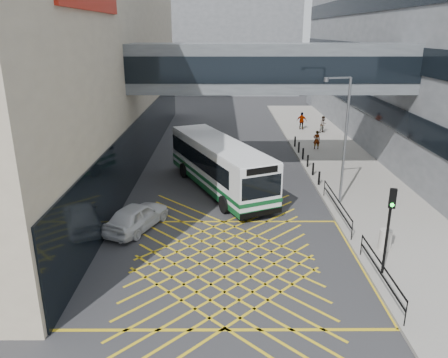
{
  "coord_description": "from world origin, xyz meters",
  "views": [
    {
      "loc": [
        -0.07,
        -17.02,
        9.74
      ],
      "look_at": [
        0.0,
        4.0,
        2.6
      ],
      "focal_mm": 35.0,
      "sensor_mm": 36.0,
      "label": 1
    }
  ],
  "objects_px": {
    "car_silver": "(228,156)",
    "pedestrian_b": "(323,124)",
    "litter_bin": "(385,240)",
    "traffic_light": "(390,219)",
    "street_lamp": "(343,134)",
    "pedestrian_a": "(317,140)",
    "car_white": "(137,216)",
    "car_dark": "(233,180)",
    "bus": "(218,164)",
    "pedestrian_c": "(302,121)"
  },
  "relations": [
    {
      "from": "car_silver",
      "to": "pedestrian_b",
      "type": "bearing_deg",
      "value": -154.85
    },
    {
      "from": "car_silver",
      "to": "litter_bin",
      "type": "bearing_deg",
      "value": 94.52
    },
    {
      "from": "traffic_light",
      "to": "street_lamp",
      "type": "relative_size",
      "value": 0.52
    },
    {
      "from": "pedestrian_a",
      "to": "traffic_light",
      "type": "bearing_deg",
      "value": 86.94
    },
    {
      "from": "car_silver",
      "to": "traffic_light",
      "type": "bearing_deg",
      "value": 88.99
    },
    {
      "from": "traffic_light",
      "to": "pedestrian_a",
      "type": "bearing_deg",
      "value": 100.7
    },
    {
      "from": "car_silver",
      "to": "pedestrian_a",
      "type": "distance_m",
      "value": 8.51
    },
    {
      "from": "car_white",
      "to": "car_dark",
      "type": "xyz_separation_m",
      "value": [
        5.1,
        5.65,
        0.01
      ]
    },
    {
      "from": "bus",
      "to": "litter_bin",
      "type": "height_order",
      "value": "bus"
    },
    {
      "from": "bus",
      "to": "car_white",
      "type": "bearing_deg",
      "value": -148.31
    },
    {
      "from": "bus",
      "to": "car_white",
      "type": "height_order",
      "value": "bus"
    },
    {
      "from": "car_dark",
      "to": "traffic_light",
      "type": "distance_m",
      "value": 12.14
    },
    {
      "from": "bus",
      "to": "traffic_light",
      "type": "relative_size",
      "value": 2.98
    },
    {
      "from": "bus",
      "to": "pedestrian_a",
      "type": "relative_size",
      "value": 7.13
    },
    {
      "from": "pedestrian_c",
      "to": "pedestrian_b",
      "type": "bearing_deg",
      "value": 160.79
    },
    {
      "from": "car_dark",
      "to": "street_lamp",
      "type": "xyz_separation_m",
      "value": [
        6.05,
        -2.51,
        3.57
      ]
    },
    {
      "from": "pedestrian_a",
      "to": "pedestrian_c",
      "type": "xyz_separation_m",
      "value": [
        0.09,
        7.85,
        0.08
      ]
    },
    {
      "from": "bus",
      "to": "car_white",
      "type": "xyz_separation_m",
      "value": [
        -4.16,
        -6.08,
        -0.98
      ]
    },
    {
      "from": "car_silver",
      "to": "pedestrian_a",
      "type": "xyz_separation_m",
      "value": [
        7.58,
        3.85,
        0.33
      ]
    },
    {
      "from": "car_white",
      "to": "pedestrian_b",
      "type": "relative_size",
      "value": 2.77
    },
    {
      "from": "bus",
      "to": "pedestrian_c",
      "type": "xyz_separation_m",
      "value": [
        8.36,
        17.31,
        -0.66
      ]
    },
    {
      "from": "car_white",
      "to": "pedestrian_c",
      "type": "relative_size",
      "value": 2.59
    },
    {
      "from": "litter_bin",
      "to": "pedestrian_c",
      "type": "bearing_deg",
      "value": 88.64
    },
    {
      "from": "litter_bin",
      "to": "pedestrian_b",
      "type": "xyz_separation_m",
      "value": [
        2.5,
        24.48,
        0.33
      ]
    },
    {
      "from": "litter_bin",
      "to": "pedestrian_c",
      "type": "height_order",
      "value": "pedestrian_c"
    },
    {
      "from": "car_dark",
      "to": "pedestrian_a",
      "type": "height_order",
      "value": "pedestrian_a"
    },
    {
      "from": "bus",
      "to": "car_silver",
      "type": "distance_m",
      "value": 5.75
    },
    {
      "from": "car_silver",
      "to": "pedestrian_c",
      "type": "bearing_deg",
      "value": -144.99
    },
    {
      "from": "car_dark",
      "to": "litter_bin",
      "type": "height_order",
      "value": "car_dark"
    },
    {
      "from": "car_dark",
      "to": "car_silver",
      "type": "relative_size",
      "value": 1.16
    },
    {
      "from": "car_white",
      "to": "street_lamp",
      "type": "distance_m",
      "value": 12.13
    },
    {
      "from": "car_dark",
      "to": "pedestrian_b",
      "type": "xyz_separation_m",
      "value": [
        9.31,
        16.24,
        0.25
      ]
    },
    {
      "from": "pedestrian_a",
      "to": "bus",
      "type": "bearing_deg",
      "value": 49.59
    },
    {
      "from": "traffic_light",
      "to": "street_lamp",
      "type": "distance_m",
      "value": 8.05
    },
    {
      "from": "traffic_light",
      "to": "pedestrian_a",
      "type": "distance_m",
      "value": 20.38
    },
    {
      "from": "traffic_light",
      "to": "pedestrian_b",
      "type": "xyz_separation_m",
      "value": [
        3.33,
        26.62,
        -1.66
      ]
    },
    {
      "from": "bus",
      "to": "litter_bin",
      "type": "relative_size",
      "value": 11.66
    },
    {
      "from": "litter_bin",
      "to": "car_white",
      "type": "bearing_deg",
      "value": 167.77
    },
    {
      "from": "pedestrian_a",
      "to": "pedestrian_b",
      "type": "distance_m",
      "value": 6.65
    },
    {
      "from": "traffic_light",
      "to": "pedestrian_a",
      "type": "height_order",
      "value": "traffic_light"
    },
    {
      "from": "car_dark",
      "to": "pedestrian_c",
      "type": "height_order",
      "value": "pedestrian_c"
    },
    {
      "from": "car_white",
      "to": "litter_bin",
      "type": "relative_size",
      "value": 4.65
    },
    {
      "from": "car_silver",
      "to": "pedestrian_b",
      "type": "distance_m",
      "value": 13.98
    },
    {
      "from": "litter_bin",
      "to": "pedestrian_b",
      "type": "height_order",
      "value": "pedestrian_b"
    },
    {
      "from": "car_white",
      "to": "car_silver",
      "type": "relative_size",
      "value": 1.13
    },
    {
      "from": "litter_bin",
      "to": "car_dark",
      "type": "bearing_deg",
      "value": 129.59
    },
    {
      "from": "traffic_light",
      "to": "litter_bin",
      "type": "relative_size",
      "value": 3.91
    },
    {
      "from": "car_white",
      "to": "car_silver",
      "type": "bearing_deg",
      "value": -89.12
    },
    {
      "from": "bus",
      "to": "pedestrian_a",
      "type": "distance_m",
      "value": 12.59
    },
    {
      "from": "bus",
      "to": "traffic_light",
      "type": "bearing_deg",
      "value": -81.27
    }
  ]
}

